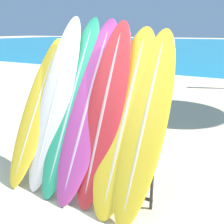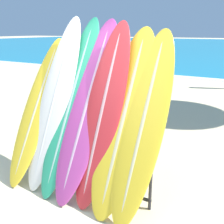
% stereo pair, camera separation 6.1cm
% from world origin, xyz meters
% --- Properties ---
extents(ground_plane, '(160.00, 160.00, 0.00)m').
position_xyz_m(ground_plane, '(0.00, 0.00, 0.00)').
color(ground_plane, beige).
extents(surfboard_rack, '(2.00, 0.04, 0.87)m').
position_xyz_m(surfboard_rack, '(0.18, 0.64, 0.47)').
color(surfboard_rack, '#28282D').
rests_on(surfboard_rack, ground_plane).
extents(surfboard_slot_0, '(0.48, 1.24, 2.01)m').
position_xyz_m(surfboard_slot_0, '(-0.67, 0.70, 1.01)').
color(surfboard_slot_0, yellow).
rests_on(surfboard_slot_0, ground_plane).
extents(surfboard_slot_1, '(0.51, 1.22, 2.32)m').
position_xyz_m(surfboard_slot_1, '(-0.37, 0.77, 1.16)').
color(surfboard_slot_1, silver).
rests_on(surfboard_slot_1, ground_plane).
extents(surfboard_slot_2, '(0.49, 1.34, 2.30)m').
position_xyz_m(surfboard_slot_2, '(-0.10, 0.79, 1.15)').
color(surfboard_slot_2, '#289E70').
rests_on(surfboard_slot_2, ground_plane).
extents(surfboard_slot_3, '(0.56, 1.38, 2.29)m').
position_xyz_m(surfboard_slot_3, '(0.18, 0.77, 1.14)').
color(surfboard_slot_3, '#B23D8E').
rests_on(surfboard_slot_3, ground_plane).
extents(surfboard_slot_4, '(0.51, 1.14, 2.25)m').
position_xyz_m(surfboard_slot_4, '(0.45, 0.74, 1.13)').
color(surfboard_slot_4, red).
rests_on(surfboard_slot_4, ground_plane).
extents(surfboard_slot_5, '(0.60, 1.27, 2.17)m').
position_xyz_m(surfboard_slot_5, '(0.74, 0.75, 1.09)').
color(surfboard_slot_5, yellow).
rests_on(surfboard_slot_5, ground_plane).
extents(surfboard_slot_6, '(0.53, 1.29, 2.15)m').
position_xyz_m(surfboard_slot_6, '(1.00, 0.74, 1.08)').
color(surfboard_slot_6, yellow).
rests_on(surfboard_slot_6, ground_plane).
extents(person_mid_beach, '(0.29, 0.30, 1.78)m').
position_xyz_m(person_mid_beach, '(-2.06, 8.83, 0.97)').
color(person_mid_beach, '#846047').
rests_on(person_mid_beach, ground_plane).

